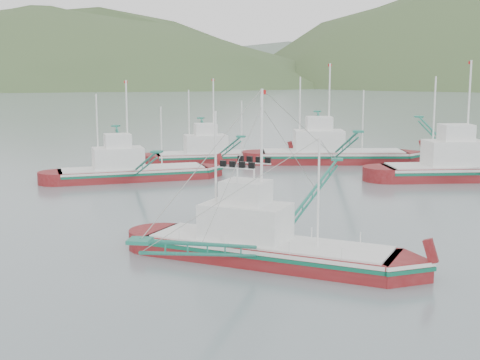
# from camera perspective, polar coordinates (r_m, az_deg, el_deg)

# --- Properties ---
(ground) EXTENTS (1200.00, 1200.00, 0.00)m
(ground) POSITION_cam_1_polar(r_m,az_deg,el_deg) (35.28, -1.47, -6.71)
(ground) COLOR slate
(ground) RESTS_ON ground
(main_boat) EXTENTS (13.47, 23.05, 9.55)m
(main_boat) POSITION_cam_1_polar(r_m,az_deg,el_deg) (34.26, 2.29, -4.04)
(main_boat) COLOR maroon
(main_boat) RESTS_ON ground
(bg_boat_left) EXTENTS (13.99, 22.32, 9.60)m
(bg_boat_left) POSITION_cam_1_polar(r_m,az_deg,el_deg) (60.54, -9.22, 1.85)
(bg_boat_left) COLOR maroon
(bg_boat_left) RESTS_ON ground
(bg_boat_far) EXTENTS (15.85, 27.69, 11.29)m
(bg_boat_far) POSITION_cam_1_polar(r_m,az_deg,el_deg) (71.53, 7.81, 2.93)
(bg_boat_far) COLOR maroon
(bg_boat_far) RESTS_ON ground
(bg_boat_right) EXTENTS (16.17, 27.90, 11.46)m
(bg_boat_right) POSITION_cam_1_polar(r_m,az_deg,el_deg) (63.45, 19.03, 1.88)
(bg_boat_right) COLOR maroon
(bg_boat_right) RESTS_ON ground
(bg_boat_extra) EXTENTS (13.48, 22.85, 9.60)m
(bg_boat_extra) POSITION_cam_1_polar(r_m,az_deg,el_deg) (71.27, -2.00, 3.02)
(bg_boat_extra) COLOR maroon
(bg_boat_extra) RESTS_ON ground
(headland_left) EXTENTS (448.00, 308.00, 210.00)m
(headland_left) POSITION_cam_1_polar(r_m,az_deg,el_deg) (435.23, -16.81, 7.69)
(headland_left) COLOR #3B522A
(headland_left) RESTS_ON ground
(ridge_distant) EXTENTS (960.00, 400.00, 240.00)m
(ridge_distant) POSITION_cam_1_polar(r_m,az_deg,el_deg) (593.93, 11.08, 8.26)
(ridge_distant) COLOR slate
(ridge_distant) RESTS_ON ground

